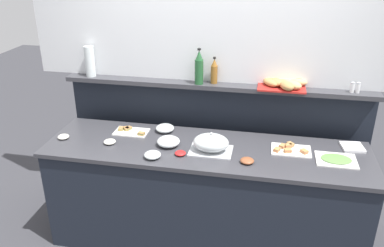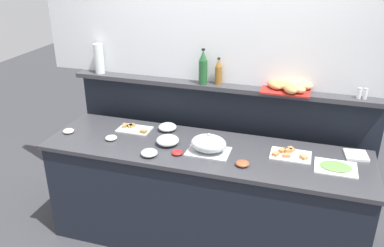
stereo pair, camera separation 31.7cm
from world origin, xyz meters
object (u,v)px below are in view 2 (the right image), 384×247
(glass_bowl_medium, at_px, (168,141))
(wine_bottle_green, at_px, (203,68))
(serving_cloche, at_px, (209,144))
(condiment_bowl_cream, at_px, (111,138))
(sandwich_platter_rear, at_px, (290,154))
(glass_bowl_large, at_px, (167,127))
(napkin_stack, at_px, (356,155))
(condiment_bowl_teal, at_px, (177,153))
(condiment_bowl_dark, at_px, (69,131))
(sandwich_platter_side, at_px, (134,129))
(cold_cuts_platter, at_px, (336,167))
(vinegar_bottle_amber, at_px, (218,72))
(condiment_bowl_red, at_px, (242,163))
(water_carafe, at_px, (99,59))
(salt_shaker, at_px, (359,93))
(glass_bowl_small, at_px, (149,153))
(bread_basket, at_px, (289,87))
(pepper_shaker, at_px, (365,94))

(glass_bowl_medium, distance_m, wine_bottle_green, 0.70)
(serving_cloche, distance_m, condiment_bowl_cream, 0.85)
(serving_cloche, relative_size, wine_bottle_green, 1.08)
(condiment_bowl_cream, distance_m, wine_bottle_green, 0.99)
(sandwich_platter_rear, bearing_deg, glass_bowl_large, 171.89)
(napkin_stack, bearing_deg, wine_bottle_green, 170.69)
(glass_bowl_medium, bearing_deg, condiment_bowl_teal, -46.51)
(serving_cloche, bearing_deg, condiment_bowl_dark, -179.43)
(sandwich_platter_rear, xyz_separation_m, sandwich_platter_side, (-1.37, 0.08, -0.00))
(cold_cuts_platter, xyz_separation_m, vinegar_bottle_amber, (-1.03, 0.50, 0.49))
(condiment_bowl_red, relative_size, water_carafe, 0.38)
(sandwich_platter_rear, height_order, salt_shaker, salt_shaker)
(serving_cloche, xyz_separation_m, glass_bowl_small, (-0.43, -0.19, -0.05))
(cold_cuts_platter, height_order, glass_bowl_small, glass_bowl_small)
(cold_cuts_platter, distance_m, glass_bowl_large, 1.45)
(condiment_bowl_red, bearing_deg, condiment_bowl_dark, 175.88)
(sandwich_platter_side, relative_size, serving_cloche, 0.87)
(cold_cuts_platter, xyz_separation_m, wine_bottle_green, (-1.16, 0.45, 0.53))
(glass_bowl_medium, relative_size, salt_shaker, 2.18)
(glass_bowl_medium, xyz_separation_m, bread_basket, (0.90, 0.49, 0.40))
(condiment_bowl_dark, xyz_separation_m, vinegar_bottle_amber, (1.21, 0.55, 0.48))
(serving_cloche, height_order, vinegar_bottle_amber, vinegar_bottle_amber)
(condiment_bowl_cream, bearing_deg, condiment_bowl_red, -4.96)
(glass_bowl_small, relative_size, condiment_bowl_dark, 1.36)
(sandwich_platter_side, bearing_deg, bread_basket, 13.47)
(condiment_bowl_red, relative_size, bread_basket, 0.26)
(bread_basket, bearing_deg, condiment_bowl_cream, -158.41)
(condiment_bowl_red, bearing_deg, serving_cloche, 157.11)
(water_carafe, bearing_deg, napkin_stack, -5.90)
(glass_bowl_large, bearing_deg, condiment_bowl_teal, -59.96)
(sandwich_platter_side, distance_m, bread_basket, 1.40)
(serving_cloche, distance_m, water_carafe, 1.40)
(glass_bowl_small, bearing_deg, condiment_bowl_red, 5.14)
(condiment_bowl_dark, height_order, condiment_bowl_red, condiment_bowl_red)
(glass_bowl_large, distance_m, condiment_bowl_teal, 0.46)
(pepper_shaker, bearing_deg, wine_bottle_green, -178.87)
(glass_bowl_small, xyz_separation_m, napkin_stack, (1.55, 0.47, -0.01))
(sandwich_platter_rear, distance_m, glass_bowl_small, 1.10)
(sandwich_platter_rear, height_order, napkin_stack, sandwich_platter_rear)
(bread_basket, bearing_deg, pepper_shaker, -0.49)
(bread_basket, xyz_separation_m, water_carafe, (-1.76, -0.01, 0.10))
(pepper_shaker, relative_size, bread_basket, 0.21)
(condiment_bowl_teal, relative_size, wine_bottle_green, 0.29)
(sandwich_platter_side, xyz_separation_m, glass_bowl_small, (0.32, -0.41, 0.01))
(glass_bowl_small, xyz_separation_m, vinegar_bottle_amber, (0.37, 0.73, 0.48))
(glass_bowl_large, xyz_separation_m, wine_bottle_green, (0.27, 0.20, 0.51))
(serving_cloche, bearing_deg, glass_bowl_small, -155.99)
(glass_bowl_large, bearing_deg, wine_bottle_green, 37.38)
(napkin_stack, bearing_deg, condiment_bowl_red, -153.87)
(condiment_bowl_cream, xyz_separation_m, vinegar_bottle_amber, (0.79, 0.56, 0.48))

